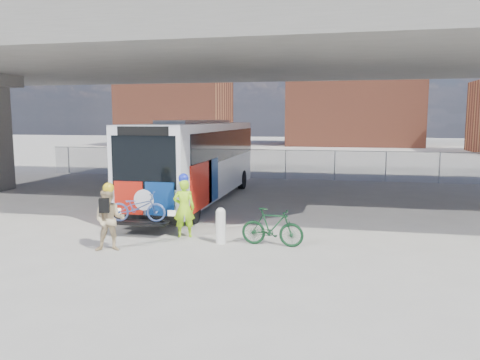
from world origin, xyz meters
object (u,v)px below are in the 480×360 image
(bollard, at_px, (221,224))
(cyclist_tan, at_px, (109,219))
(bus, at_px, (198,155))
(cyclist_hivis, at_px, (184,206))
(bike_parked, at_px, (272,227))

(bollard, xyz_separation_m, cyclist_tan, (-2.89, -1.43, 0.34))
(bus, height_order, cyclist_hivis, bus)
(bus, height_order, bollard, bus)
(cyclist_hivis, distance_m, bike_parked, 2.97)
(bus, relative_size, bollard, 11.74)
(bollard, xyz_separation_m, bike_parked, (1.56, 0.07, -0.03))
(bike_parked, bearing_deg, cyclist_tan, 113.71)
(bus, xyz_separation_m, cyclist_tan, (-0.09, -8.28, -1.18))
(cyclist_tan, bearing_deg, bus, 71.32)
(bus, xyz_separation_m, bike_parked, (4.37, -6.79, -1.54))
(cyclist_tan, bearing_deg, cyclist_hivis, 33.53)
(bollard, distance_m, cyclist_tan, 3.24)
(bus, height_order, bike_parked, bus)
(bus, bearing_deg, bollard, -67.75)
(bollard, bearing_deg, cyclist_hivis, 158.09)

